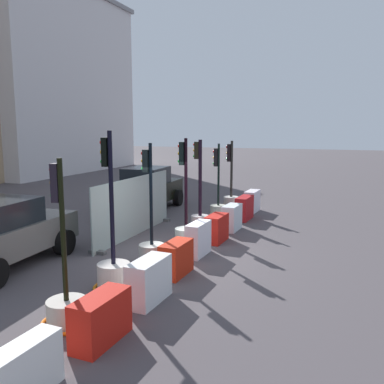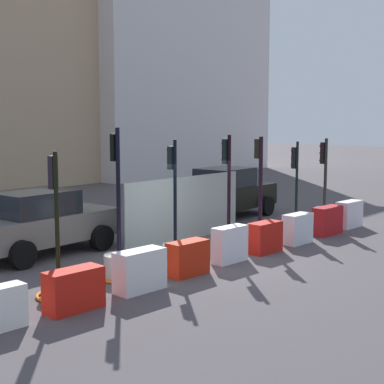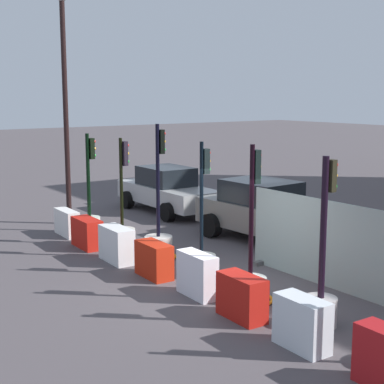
% 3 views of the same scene
% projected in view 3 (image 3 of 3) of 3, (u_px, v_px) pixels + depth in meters
% --- Properties ---
extents(ground_plane, '(120.00, 120.00, 0.00)m').
position_uv_depth(ground_plane, '(224.00, 288.00, 12.69)').
color(ground_plane, '#4B4448').
extents(traffic_light_0, '(0.89, 0.89, 3.00)m').
position_uv_depth(traffic_light_0, '(90.00, 216.00, 17.82)').
color(traffic_light_0, beige).
rests_on(traffic_light_0, ground_plane).
extents(traffic_light_1, '(0.94, 0.94, 2.98)m').
position_uv_depth(traffic_light_1, '(122.00, 230.00, 16.27)').
color(traffic_light_1, beige).
rests_on(traffic_light_1, ground_plane).
extents(traffic_light_2, '(0.92, 0.92, 3.43)m').
position_uv_depth(traffic_light_2, '(159.00, 240.00, 14.94)').
color(traffic_light_2, beige).
rests_on(traffic_light_2, ground_plane).
extents(traffic_light_3, '(0.67, 0.67, 3.11)m').
position_uv_depth(traffic_light_3, '(202.00, 254.00, 13.46)').
color(traffic_light_3, beige).
rests_on(traffic_light_3, ground_plane).
extents(traffic_light_4, '(0.96, 0.96, 3.19)m').
position_uv_depth(traffic_light_4, '(250.00, 279.00, 11.82)').
color(traffic_light_4, silver).
rests_on(traffic_light_4, ground_plane).
extents(traffic_light_5, '(0.60, 0.60, 3.10)m').
position_uv_depth(traffic_light_5, '(321.00, 292.00, 10.52)').
color(traffic_light_5, '#BAB1AE').
rests_on(traffic_light_5, ground_plane).
extents(construction_barrier_0, '(1.17, 0.41, 0.77)m').
position_uv_depth(construction_barrier_0, '(67.00, 223.00, 17.35)').
color(construction_barrier_0, white).
rests_on(construction_barrier_0, ground_plane).
extents(construction_barrier_1, '(1.15, 0.52, 0.80)m').
position_uv_depth(construction_barrier_1, '(87.00, 233.00, 15.98)').
color(construction_barrier_1, red).
rests_on(construction_barrier_1, ground_plane).
extents(construction_barrier_2, '(1.15, 0.52, 0.88)m').
position_uv_depth(construction_barrier_2, '(117.00, 244.00, 14.61)').
color(construction_barrier_2, silver).
rests_on(construction_barrier_2, ground_plane).
extents(construction_barrier_3, '(1.05, 0.50, 0.80)m').
position_uv_depth(construction_barrier_3, '(154.00, 260.00, 13.39)').
color(construction_barrier_3, red).
rests_on(construction_barrier_3, ground_plane).
extents(construction_barrier_4, '(1.03, 0.43, 0.92)m').
position_uv_depth(construction_barrier_4, '(197.00, 275.00, 12.10)').
color(construction_barrier_4, white).
rests_on(construction_barrier_4, ground_plane).
extents(construction_barrier_5, '(1.04, 0.51, 0.84)m').
position_uv_depth(construction_barrier_5, '(242.00, 297.00, 10.89)').
color(construction_barrier_5, '#B41811').
rests_on(construction_barrier_5, ground_plane).
extents(construction_barrier_6, '(0.99, 0.49, 0.87)m').
position_uv_depth(construction_barrier_6, '(302.00, 323.00, 9.59)').
color(construction_barrier_6, silver).
rests_on(construction_barrier_6, ground_plane).
extents(car_silver_hatchback, '(4.51, 2.12, 1.60)m').
position_uv_depth(car_silver_hatchback, '(167.00, 190.00, 20.84)').
color(car_silver_hatchback, '#AFAFAE').
rests_on(car_silver_hatchback, ground_plane).
extents(car_grey_saloon, '(4.25, 2.34, 1.72)m').
position_uv_depth(car_grey_saloon, '(264.00, 211.00, 16.68)').
color(car_grey_saloon, slate).
rests_on(car_grey_saloon, ground_plane).
extents(street_lamp_post, '(0.36, 0.36, 7.31)m').
position_uv_depth(street_lamp_post, '(65.00, 92.00, 18.30)').
color(street_lamp_post, black).
rests_on(street_lamp_post, ground_plane).
extents(site_fence_panel, '(4.85, 0.50, 1.91)m').
position_uv_depth(site_fence_panel, '(332.00, 247.00, 12.54)').
color(site_fence_panel, '#90A39D').
rests_on(site_fence_panel, ground_plane).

